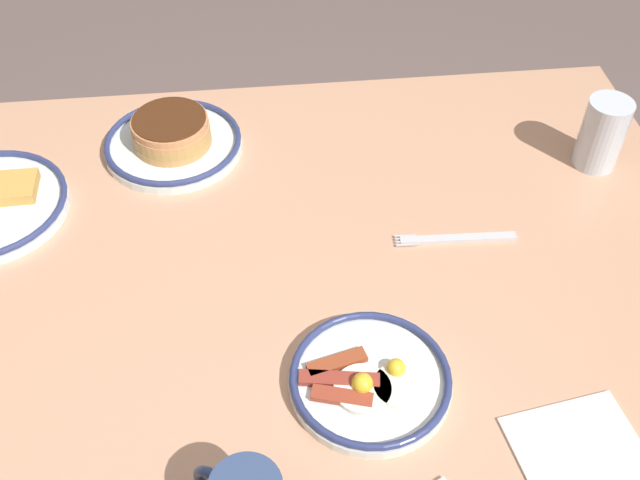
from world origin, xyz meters
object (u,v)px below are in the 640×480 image
(plate_near_main, at_px, (175,139))
(paper_napkin, at_px, (586,455))
(drinking_glass, at_px, (604,137))
(fork_far, at_px, (458,238))
(plate_far_companion, at_px, (374,380))

(plate_near_main, xyz_separation_m, paper_napkin, (-0.49, 0.62, -0.02))
(drinking_glass, bearing_deg, plate_near_main, -8.90)
(paper_napkin, bearing_deg, drinking_glass, -111.64)
(drinking_glass, height_order, fork_far, drinking_glass)
(plate_near_main, bearing_deg, fork_far, 148.43)
(plate_far_companion, bearing_deg, paper_napkin, 152.28)
(fork_far, bearing_deg, drinking_glass, -150.63)
(plate_near_main, distance_m, plate_far_companion, 0.56)
(plate_near_main, relative_size, drinking_glass, 1.92)
(plate_far_companion, xyz_separation_m, paper_napkin, (-0.23, 0.12, -0.01))
(plate_near_main, relative_size, fork_far, 1.27)
(drinking_glass, relative_size, fork_far, 0.66)
(paper_napkin, height_order, fork_far, fork_far)
(plate_near_main, bearing_deg, plate_far_companion, 117.26)
(plate_far_companion, xyz_separation_m, fork_far, (-0.16, -0.24, -0.01))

